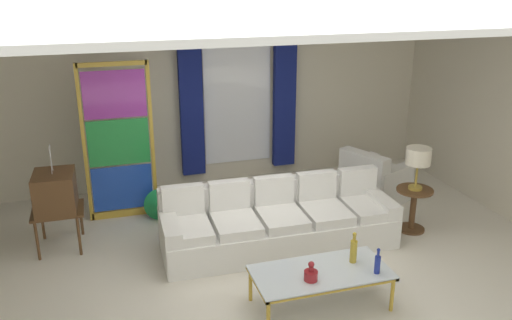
{
  "coord_description": "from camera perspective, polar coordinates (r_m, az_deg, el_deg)",
  "views": [
    {
      "loc": [
        -1.79,
        -5.21,
        3.3
      ],
      "look_at": [
        0.08,
        0.9,
        1.05
      ],
      "focal_mm": 37.63,
      "sensor_mm": 36.0,
      "label": 1
    }
  ],
  "objects": [
    {
      "name": "bottle_crystal_tall",
      "position": [
        5.77,
        10.33,
        -9.39
      ],
      "size": [
        0.07,
        0.07,
        0.35
      ],
      "color": "gold",
      "rests_on": "coffee_table"
    },
    {
      "name": "couch_white_long",
      "position": [
        6.83,
        2.28,
        -6.61
      ],
      "size": [
        2.94,
        0.99,
        0.86
      ],
      "color": "white",
      "rests_on": "ground"
    },
    {
      "name": "bottle_blue_decanter",
      "position": [
        5.44,
        5.86,
        -11.98
      ],
      "size": [
        0.14,
        0.14,
        0.21
      ],
      "color": "maroon",
      "rests_on": "coffee_table"
    },
    {
      "name": "wall_right",
      "position": [
        8.16,
        25.59,
        4.76
      ],
      "size": [
        0.12,
        7.0,
        3.0
      ],
      "primitive_type": "cube",
      "color": "beige",
      "rests_on": "ground"
    },
    {
      "name": "coffee_table",
      "position": [
        5.65,
        6.92,
        -11.92
      ],
      "size": [
        1.41,
        0.68,
        0.41
      ],
      "color": "silver",
      "rests_on": "ground"
    },
    {
      "name": "curtained_window",
      "position": [
        8.53,
        -1.87,
        8.88
      ],
      "size": [
        2.0,
        0.17,
        2.7
      ],
      "color": "white",
      "rests_on": "ground"
    },
    {
      "name": "table_lamp_brass",
      "position": [
        7.22,
        16.87,
        0.2
      ],
      "size": [
        0.32,
        0.32,
        0.57
      ],
      "color": "#B29338",
      "rests_on": "round_side_table"
    },
    {
      "name": "stained_glass_divider",
      "position": [
        7.55,
        -14.37,
        1.51
      ],
      "size": [
        0.95,
        0.05,
        2.2
      ],
      "color": "gold",
      "rests_on": "ground"
    },
    {
      "name": "bottle_amber_squat",
      "position": [
        5.64,
        12.79,
        -10.66
      ],
      "size": [
        0.06,
        0.06,
        0.28
      ],
      "color": "navy",
      "rests_on": "coffee_table"
    },
    {
      "name": "wall_rear",
      "position": [
        8.65,
        -4.72,
        7.34
      ],
      "size": [
        8.0,
        0.12,
        3.0
      ],
      "primitive_type": "cube",
      "color": "beige",
      "rests_on": "ground"
    },
    {
      "name": "peacock_figurine",
      "position": [
        7.58,
        -10.11,
        -4.87
      ],
      "size": [
        0.44,
        0.6,
        0.5
      ],
      "color": "beige",
      "rests_on": "ground"
    },
    {
      "name": "round_side_table",
      "position": [
        7.46,
        16.37,
        -4.68
      ],
      "size": [
        0.48,
        0.48,
        0.59
      ],
      "color": "brown",
      "rests_on": "ground"
    },
    {
      "name": "ground_plane",
      "position": [
        6.42,
        1.72,
        -11.54
      ],
      "size": [
        16.0,
        16.0,
        0.0
      ],
      "primitive_type": "plane",
      "color": "silver"
    },
    {
      "name": "armchair_white",
      "position": [
        8.32,
        12.35,
        -2.28
      ],
      "size": [
        1.07,
        1.06,
        0.8
      ],
      "color": "white",
      "rests_on": "ground"
    },
    {
      "name": "vintage_tv",
      "position": [
        7.03,
        -20.56,
        -3.36
      ],
      "size": [
        0.62,
        0.61,
        1.35
      ],
      "color": "brown",
      "rests_on": "ground"
    }
  ]
}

